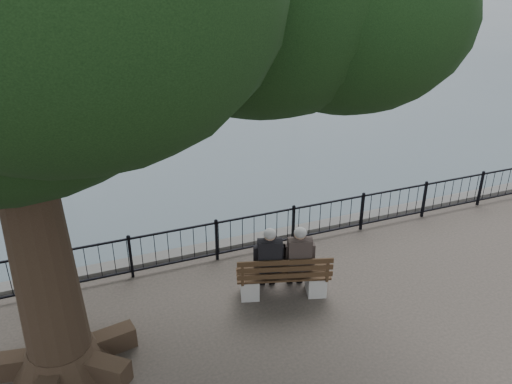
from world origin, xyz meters
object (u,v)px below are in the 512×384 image
person_right (298,261)px  person_left (269,262)px  bench (283,281)px  lion_monument (107,17)px

person_right → person_left: bearing=163.0°
bench → person_left: (-0.25, 0.20, 0.39)m
person_right → lion_monument: 49.32m
lion_monument → bench: bearing=-92.5°
person_right → lion_monument: size_ratio=0.18×
lion_monument → person_right: bearing=-92.1°
person_left → lion_monument: 49.17m
person_left → lion_monument: lion_monument is taller
person_left → person_right: bearing=-17.0°
bench → person_right: size_ratio=1.25×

